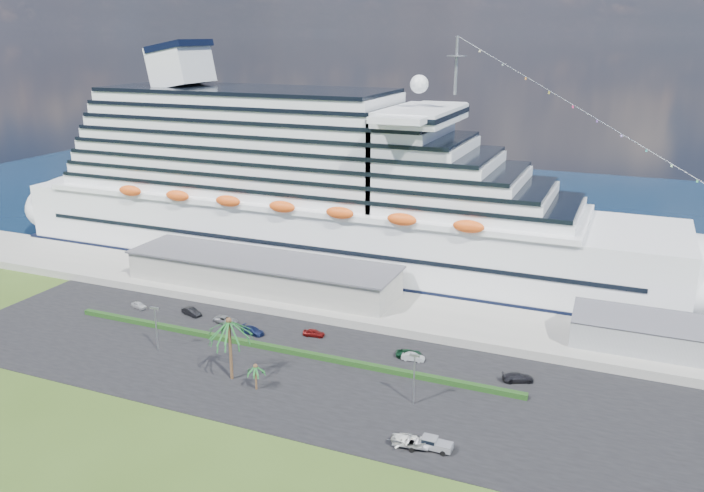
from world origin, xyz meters
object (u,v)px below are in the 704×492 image
at_px(parked_car_3, 252,330).
at_px(boat_trailer, 411,440).
at_px(pickup_truck, 433,443).
at_px(cruise_ship, 322,198).

height_order(parked_car_3, boat_trailer, boat_trailer).
bearing_deg(pickup_truck, parked_car_3, 151.19).
height_order(pickup_truck, boat_trailer, pickup_truck).
distance_m(parked_car_3, boat_trailer, 46.06).
height_order(parked_car_3, pickup_truck, pickup_truck).
distance_m(cruise_ship, parked_car_3, 46.59).
bearing_deg(pickup_truck, cruise_ship, 125.64).
bearing_deg(cruise_ship, boat_trailer, -56.39).
bearing_deg(pickup_truck, boat_trailer, -164.45).
relative_size(cruise_ship, boat_trailer, 29.89).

